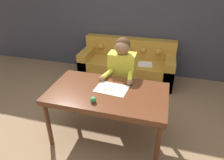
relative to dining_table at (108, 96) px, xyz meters
The scene contains 8 objects.
ground_plane 0.70m from the dining_table, 101.94° to the right, with size 16.00×16.00×0.00m, color #846647.
wall_back 2.27m from the dining_table, 90.68° to the left, with size 8.00×0.06×2.60m.
dining_table is the anchor object (origin of this frame).
couch 1.83m from the dining_table, 92.98° to the left, with size 1.95×0.78×0.84m.
person 0.61m from the dining_table, 85.40° to the left, with size 0.47×0.56×1.28m.
pattern_paper_main 0.11m from the dining_table, 64.81° to the left, with size 0.44×0.33×0.00m.
scissors 0.09m from the dining_table, 102.60° to the left, with size 0.19×0.18×0.01m.
pin_cushion 0.30m from the dining_table, 108.73° to the right, with size 0.07×0.07×0.07m.
Camera 1 is at (0.65, -1.93, 2.13)m, focal length 32.00 mm.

